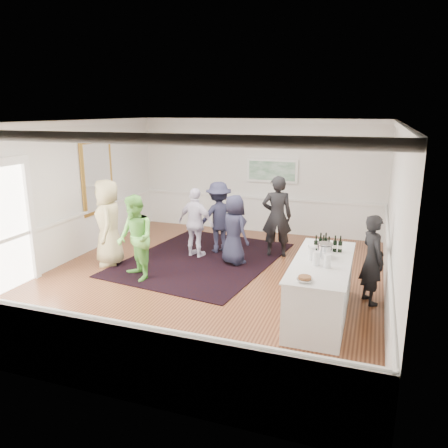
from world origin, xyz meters
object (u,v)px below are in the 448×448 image
(guest_dark_b, at_px, (277,217))
(guest_tan, at_px, (108,223))
(nut_bowl, at_px, (305,279))
(guest_green, at_px, (135,238))
(guest_navy, at_px, (234,230))
(bartender, at_px, (372,260))
(serving_table, at_px, (321,288))
(guest_dark_a, at_px, (219,217))
(ice_bucket, at_px, (325,251))
(guest_lilac, at_px, (196,223))

(guest_dark_b, bearing_deg, guest_tan, 12.52)
(guest_tan, xyz_separation_m, nut_bowl, (4.72, -2.09, 0.06))
(guest_green, xyz_separation_m, guest_navy, (1.62, 1.57, -0.08))
(bartender, distance_m, guest_dark_b, 2.99)
(guest_tan, height_order, guest_green, guest_tan)
(serving_table, relative_size, guest_navy, 1.54)
(guest_dark_a, xyz_separation_m, guest_dark_b, (1.41, 0.16, 0.10))
(ice_bucket, relative_size, nut_bowl, 1.07)
(bartender, xyz_separation_m, nut_bowl, (-0.92, -1.87, 0.21))
(guest_navy, relative_size, ice_bucket, 6.14)
(guest_lilac, bearing_deg, nut_bowl, 146.47)
(serving_table, relative_size, guest_lilac, 1.48)
(guest_lilac, bearing_deg, guest_dark_b, -146.20)
(guest_dark_b, height_order, guest_navy, guest_dark_b)
(bartender, height_order, guest_dark_b, guest_dark_b)
(guest_navy, distance_m, nut_bowl, 3.68)
(guest_lilac, height_order, guest_dark_a, guest_dark_a)
(guest_lilac, height_order, nut_bowl, guest_lilac)
(guest_lilac, relative_size, guest_dark_a, 0.95)
(guest_dark_b, xyz_separation_m, guest_navy, (-0.78, -0.86, -0.18))
(guest_green, bearing_deg, serving_table, 32.53)
(bartender, height_order, nut_bowl, bartender)
(nut_bowl, bearing_deg, guest_navy, 124.08)
(guest_green, bearing_deg, guest_navy, 83.51)
(guest_lilac, relative_size, ice_bucket, 6.39)
(bartender, height_order, guest_green, guest_green)
(guest_dark_a, distance_m, nut_bowl, 4.60)
(serving_table, bearing_deg, guest_navy, 137.24)
(serving_table, bearing_deg, ice_bucket, 86.59)
(serving_table, height_order, nut_bowl, nut_bowl)
(guest_dark_a, xyz_separation_m, nut_bowl, (2.69, -3.74, 0.16))
(ice_bucket, bearing_deg, guest_navy, 139.95)
(guest_dark_b, bearing_deg, ice_bucket, 102.58)
(guest_green, bearing_deg, guest_tan, -171.40)
(guest_dark_a, distance_m, guest_navy, 0.94)
(guest_tan, bearing_deg, serving_table, 45.41)
(serving_table, xyz_separation_m, guest_tan, (-4.86, 1.08, 0.47))
(guest_lilac, bearing_deg, guest_tan, 46.74)
(guest_lilac, distance_m, guest_dark_a, 0.65)
(ice_bucket, bearing_deg, bartender, 41.26)
(guest_dark_b, height_order, nut_bowl, guest_dark_b)
(guest_green, xyz_separation_m, nut_bowl, (3.67, -1.47, 0.15))
(guest_green, height_order, guest_dark_a, guest_green)
(guest_lilac, xyz_separation_m, guest_dark_a, (0.38, 0.53, 0.04))
(guest_lilac, relative_size, nut_bowl, 6.82)
(guest_navy, bearing_deg, guest_dark_a, -13.11)
(serving_table, distance_m, guest_dark_a, 3.93)
(guest_navy, bearing_deg, guest_tan, 54.28)
(guest_navy, xyz_separation_m, nut_bowl, (2.06, -3.04, 0.24))
(guest_tan, bearing_deg, guest_lilac, 91.89)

